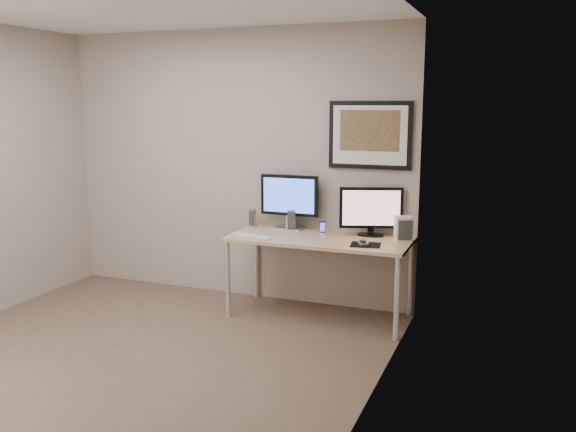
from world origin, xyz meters
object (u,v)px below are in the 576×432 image
(speaker_left, at_px, (253,218))
(speaker_right, at_px, (291,220))
(phone_dock, at_px, (323,228))
(desk, at_px, (320,245))
(fan_unit, at_px, (403,229))
(keyboard, at_px, (251,236))
(monitor_tv, at_px, (371,210))
(monitor_large, at_px, (289,199))
(framed_art, at_px, (370,135))

(speaker_left, relative_size, speaker_right, 0.86)
(phone_dock, bearing_deg, speaker_right, 154.45)
(desk, relative_size, speaker_right, 8.16)
(phone_dock, xyz_separation_m, fan_unit, (0.74, -0.04, 0.05))
(desk, relative_size, keyboard, 3.73)
(speaker_left, distance_m, fan_unit, 1.48)
(monitor_tv, bearing_deg, fan_unit, -39.11)
(speaker_right, relative_size, fan_unit, 0.89)
(monitor_large, relative_size, keyboard, 1.31)
(monitor_tv, bearing_deg, monitor_large, 159.12)
(monitor_tv, bearing_deg, speaker_left, 160.49)
(speaker_right, bearing_deg, monitor_large, 118.66)
(desk, xyz_separation_m, phone_dock, (-0.02, 0.15, 0.12))
(fan_unit, bearing_deg, keyboard, 168.27)
(monitor_large, xyz_separation_m, speaker_right, (0.04, -0.05, -0.19))
(phone_dock, bearing_deg, monitor_tv, -6.40)
(monitor_tv, xyz_separation_m, fan_unit, (0.31, -0.12, -0.13))
(keyboard, xyz_separation_m, fan_unit, (1.29, 0.30, 0.10))
(speaker_left, bearing_deg, phone_dock, -12.02)
(framed_art, relative_size, keyboard, 1.75)
(desk, height_order, fan_unit, fan_unit)
(framed_art, height_order, monitor_large, framed_art)
(monitor_large, bearing_deg, framed_art, 6.43)
(speaker_right, bearing_deg, phone_dock, -19.66)
(keyboard, relative_size, fan_unit, 1.95)
(monitor_tv, relative_size, phone_dock, 4.58)
(monitor_tv, xyz_separation_m, phone_dock, (-0.43, -0.08, -0.18))
(desk, relative_size, phone_dock, 13.55)
(speaker_right, relative_size, phone_dock, 1.66)
(speaker_left, bearing_deg, monitor_large, -2.87)
(framed_art, bearing_deg, desk, -136.54)
(phone_dock, bearing_deg, fan_unit, -19.58)
(desk, bearing_deg, fan_unit, 8.52)
(speaker_right, bearing_deg, framed_art, 0.31)
(monitor_tv, relative_size, speaker_right, 2.76)
(speaker_left, bearing_deg, desk, -22.39)
(desk, bearing_deg, phone_dock, 98.68)
(speaker_left, distance_m, speaker_right, 0.41)
(desk, bearing_deg, speaker_right, 150.20)
(desk, bearing_deg, keyboard, -161.52)
(monitor_tv, relative_size, fan_unit, 2.46)
(monitor_large, height_order, speaker_right, monitor_large)
(framed_art, xyz_separation_m, speaker_left, (-1.11, -0.10, -0.81))
(speaker_right, relative_size, keyboard, 0.46)
(monitor_tv, distance_m, speaker_left, 1.17)
(phone_dock, bearing_deg, monitor_large, 147.69)
(speaker_right, height_order, phone_dock, speaker_right)
(desk, relative_size, fan_unit, 7.28)
(monitor_tv, relative_size, keyboard, 1.26)
(framed_art, height_order, keyboard, framed_art)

